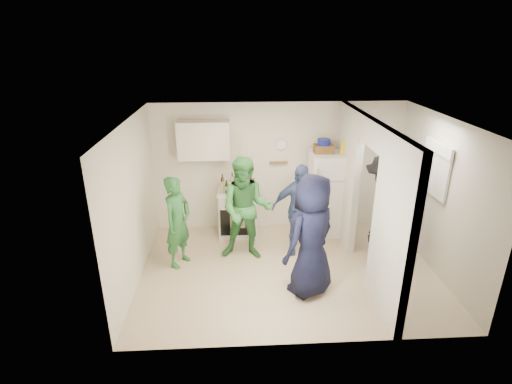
% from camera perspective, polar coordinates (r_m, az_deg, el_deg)
% --- Properties ---
extents(floor, '(4.80, 4.80, 0.00)m').
position_cam_1_polar(floor, '(6.79, 4.54, -11.03)').
color(floor, tan).
rests_on(floor, ground).
extents(wall_back, '(4.80, 0.00, 4.80)m').
position_cam_1_polar(wall_back, '(7.78, 3.17, 3.61)').
color(wall_back, silver).
rests_on(wall_back, floor).
extents(wall_front, '(4.80, 0.00, 4.80)m').
position_cam_1_polar(wall_front, '(4.71, 7.72, -9.34)').
color(wall_front, silver).
rests_on(wall_front, floor).
extents(wall_left, '(0.00, 3.40, 3.40)m').
position_cam_1_polar(wall_left, '(6.34, -17.17, -1.70)').
color(wall_left, silver).
rests_on(wall_left, floor).
extents(wall_right, '(0.00, 3.40, 3.40)m').
position_cam_1_polar(wall_right, '(6.95, 24.87, -0.71)').
color(wall_right, silver).
rests_on(wall_right, floor).
extents(ceiling, '(4.80, 4.80, 0.00)m').
position_cam_1_polar(ceiling, '(5.83, 5.26, 10.12)').
color(ceiling, white).
rests_on(ceiling, wall_back).
extents(partition_pier_back, '(0.12, 1.20, 2.50)m').
position_cam_1_polar(partition_pier_back, '(7.46, 12.89, 2.26)').
color(partition_pier_back, silver).
rests_on(partition_pier_back, floor).
extents(partition_pier_front, '(0.12, 1.20, 2.50)m').
position_cam_1_polar(partition_pier_front, '(5.54, 18.90, -5.36)').
color(partition_pier_front, silver).
rests_on(partition_pier_front, floor).
extents(partition_header, '(0.12, 1.00, 0.40)m').
position_cam_1_polar(partition_header, '(6.16, 16.42, 8.06)').
color(partition_header, silver).
rests_on(partition_header, partition_pier_back).
extents(stove, '(0.75, 0.62, 0.89)m').
position_cam_1_polar(stove, '(7.72, -2.67, -2.95)').
color(stove, white).
rests_on(stove, floor).
extents(upper_cabinet, '(0.95, 0.34, 0.70)m').
position_cam_1_polar(upper_cabinet, '(7.42, -7.48, 7.37)').
color(upper_cabinet, silver).
rests_on(upper_cabinet, wall_back).
extents(fridge, '(0.66, 0.64, 1.61)m').
position_cam_1_polar(fridge, '(7.75, 10.02, -0.27)').
color(fridge, white).
rests_on(fridge, floor).
extents(wicker_basket, '(0.35, 0.25, 0.15)m').
position_cam_1_polar(wicker_basket, '(7.50, 9.62, 6.11)').
color(wicker_basket, brown).
rests_on(wicker_basket, fridge).
extents(blue_bowl, '(0.24, 0.24, 0.11)m').
position_cam_1_polar(blue_bowl, '(7.46, 9.69, 7.07)').
color(blue_bowl, navy).
rests_on(blue_bowl, wicker_basket).
extents(yellow_cup_stack_top, '(0.09, 0.09, 0.25)m').
position_cam_1_polar(yellow_cup_stack_top, '(7.42, 12.32, 6.16)').
color(yellow_cup_stack_top, yellow).
rests_on(yellow_cup_stack_top, fridge).
extents(wall_clock, '(0.22, 0.02, 0.22)m').
position_cam_1_polar(wall_clock, '(7.64, 3.63, 6.78)').
color(wall_clock, white).
rests_on(wall_clock, wall_back).
extents(spice_shelf, '(0.35, 0.08, 0.03)m').
position_cam_1_polar(spice_shelf, '(7.70, 3.23, 4.20)').
color(spice_shelf, olive).
rests_on(spice_shelf, wall_back).
extents(nook_window, '(0.03, 0.70, 0.80)m').
position_cam_1_polar(nook_window, '(6.98, 24.51, 2.95)').
color(nook_window, black).
rests_on(nook_window, wall_right).
extents(nook_window_frame, '(0.04, 0.76, 0.86)m').
position_cam_1_polar(nook_window_frame, '(6.97, 24.40, 2.95)').
color(nook_window_frame, white).
rests_on(nook_window_frame, wall_right).
extents(nook_valance, '(0.04, 0.82, 0.18)m').
position_cam_1_polar(nook_valance, '(6.87, 24.66, 5.71)').
color(nook_valance, white).
rests_on(nook_valance, wall_right).
extents(yellow_cup_stack_stove, '(0.09, 0.09, 0.25)m').
position_cam_1_polar(yellow_cup_stack_stove, '(7.30, -3.67, 0.38)').
color(yellow_cup_stack_stove, yellow).
rests_on(yellow_cup_stack_stove, stove).
extents(red_cup, '(0.09, 0.09, 0.12)m').
position_cam_1_polar(red_cup, '(7.34, -1.00, 0.02)').
color(red_cup, '#B80C1E').
rests_on(red_cup, stove).
extents(person_green_left, '(0.60, 0.68, 1.57)m').
position_cam_1_polar(person_green_left, '(6.69, -11.13, -4.22)').
color(person_green_left, '#2A6933').
rests_on(person_green_left, floor).
extents(person_green_center, '(0.97, 0.80, 1.82)m').
position_cam_1_polar(person_green_center, '(6.72, -1.41, -2.50)').
color(person_green_center, '#347636').
rests_on(person_green_center, floor).
extents(person_denim, '(1.00, 0.50, 1.64)m').
position_cam_1_polar(person_denim, '(6.97, 6.18, -2.49)').
color(person_denim, navy).
rests_on(person_denim, floor).
extents(person_navy, '(1.09, 1.04, 1.87)m').
position_cam_1_polar(person_navy, '(5.85, 7.91, -6.28)').
color(person_navy, black).
rests_on(person_navy, floor).
extents(person_nook, '(1.23, 1.41, 1.89)m').
position_cam_1_polar(person_nook, '(6.95, 17.68, -2.40)').
color(person_nook, black).
rests_on(person_nook, floor).
extents(bottle_a, '(0.07, 0.07, 0.31)m').
position_cam_1_polar(bottle_a, '(7.59, -4.82, 1.47)').
color(bottle_a, brown).
rests_on(bottle_a, stove).
extents(bottle_b, '(0.06, 0.06, 0.26)m').
position_cam_1_polar(bottle_b, '(7.42, -4.24, 0.76)').
color(bottle_b, '#194B1B').
rests_on(bottle_b, stove).
extents(bottle_c, '(0.07, 0.07, 0.33)m').
position_cam_1_polar(bottle_c, '(7.62, -3.41, 1.63)').
color(bottle_c, silver).
rests_on(bottle_c, stove).
extents(bottle_d, '(0.06, 0.06, 0.26)m').
position_cam_1_polar(bottle_d, '(7.45, -2.56, 0.90)').
color(bottle_d, '#5F1310').
rests_on(bottle_d, stove).
extents(bottle_e, '(0.06, 0.06, 0.28)m').
position_cam_1_polar(bottle_e, '(7.68, -1.88, 1.61)').
color(bottle_e, '#9BA3AC').
rests_on(bottle_e, stove).
extents(bottle_f, '(0.08, 0.08, 0.32)m').
position_cam_1_polar(bottle_f, '(7.52, -1.49, 1.35)').
color(bottle_f, '#123317').
rests_on(bottle_f, stove).
extents(bottle_g, '(0.07, 0.07, 0.26)m').
position_cam_1_polar(bottle_g, '(7.64, -0.70, 1.45)').
color(bottle_g, brown).
rests_on(bottle_g, stove).
extents(bottle_h, '(0.07, 0.07, 0.31)m').
position_cam_1_polar(bottle_h, '(7.39, -4.93, 0.88)').
color(bottle_h, '#AFB1BC').
rests_on(bottle_h, stove).
extents(bottle_i, '(0.08, 0.08, 0.30)m').
position_cam_1_polar(bottle_i, '(7.60, -2.39, 1.46)').
color(bottle_i, '#532C0E').
rests_on(bottle_i, stove).
extents(bottle_j, '(0.07, 0.07, 0.29)m').
position_cam_1_polar(bottle_j, '(7.40, -0.32, 0.90)').
color(bottle_j, '#1D561D').
rests_on(bottle_j, stove).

